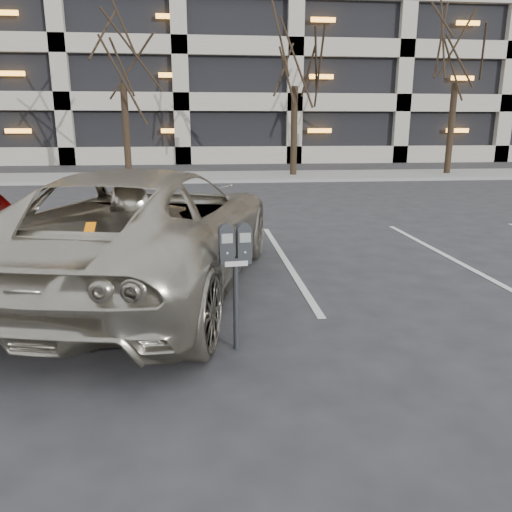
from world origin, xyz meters
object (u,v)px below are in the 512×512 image
Objects in this scene: tree_b at (119,23)px; tree_d at (461,22)px; tree_c at (296,27)px; parking_meter at (235,256)px; suv_silver at (146,229)px.

tree_b is 0.95× the size of tree_d.
tree_b is 14.00m from tree_d.
tree_b is 1.00× the size of tree_c.
tree_c is (7.00, 0.00, 0.01)m from tree_b.
parking_meter is (-10.64, -16.99, -5.40)m from tree_d.
tree_d is 19.71m from suv_silver.
tree_c is 18.10m from parking_meter.
tree_c is 6.71× the size of parking_meter.
tree_c is 7.01m from tree_d.
tree_d is (14.00, 0.00, 0.32)m from tree_b.
tree_c reaches higher than parking_meter.
suv_silver is at bearing 111.27° from parking_meter.
suv_silver is (-4.71, -14.86, -5.24)m from tree_c.
tree_c is at bearing 72.58° from parking_meter.
parking_meter is (-3.64, -16.99, -5.10)m from tree_c.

